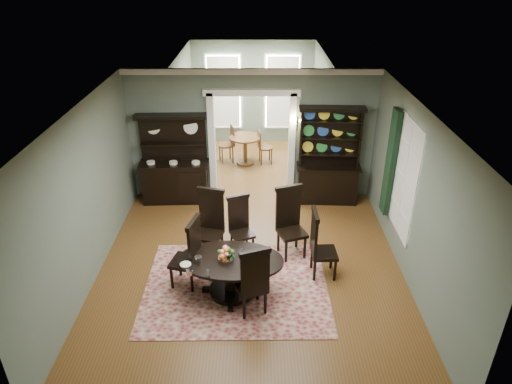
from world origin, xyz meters
TOP-DOWN VIEW (x-y plane):
  - room at (0.00, 0.04)m, footprint 5.51×6.01m
  - parlor at (0.00, 5.53)m, footprint 3.51×3.50m
  - doorway_trim at (0.00, 3.00)m, footprint 2.08×0.25m
  - right_window at (2.69, 0.93)m, footprint 0.15×1.47m
  - wall_sconce at (0.95, 2.85)m, footprint 0.27×0.21m
  - rug at (-0.24, -0.39)m, footprint 3.16×2.54m
  - dining_table at (-0.31, -0.53)m, footprint 1.81×1.72m
  - centerpiece at (-0.39, -0.54)m, footprint 1.39×0.89m
  - chair_far_left at (-0.75, 0.61)m, footprint 0.61×0.59m
  - chair_far_mid at (-0.20, 0.73)m, footprint 0.55×0.54m
  - chair_far_right at (0.73, 0.68)m, footprint 0.64×0.63m
  - chair_end_left at (-1.01, -0.34)m, footprint 0.57×0.59m
  - chair_end_right at (1.19, -0.04)m, footprint 0.47×0.50m
  - chair_near at (0.06, -1.05)m, footprint 0.60×0.59m
  - sideboard at (-1.76, 2.76)m, footprint 1.57×0.61m
  - welsh_dresser at (1.73, 2.76)m, footprint 1.45×0.59m
  - parlor_table at (-0.20, 4.81)m, footprint 0.85×0.85m
  - parlor_chair_left at (-0.66, 5.01)m, footprint 0.47×0.46m
  - parlor_chair_right at (0.29, 4.87)m, footprint 0.42×0.41m

SIDE VIEW (x-z plane):
  - rug at x=-0.24m, z-range 0.00..0.01m
  - dining_table at x=-0.31m, z-range 0.13..0.82m
  - parlor_chair_right at x=0.29m, z-range 0.03..0.98m
  - parlor_table at x=-0.20m, z-range 0.12..0.91m
  - parlor_chair_left at x=-0.66m, z-range 0.04..1.05m
  - chair_far_mid at x=-0.20m, z-range 0.03..1.19m
  - chair_near at x=0.06m, z-range 0.03..1.32m
  - chair_end_right at x=1.19m, z-range 0.03..1.33m
  - chair_end_left at x=-1.01m, z-range 0.03..1.36m
  - chair_far_left at x=-0.75m, z-range 0.03..1.39m
  - sideboard at x=-1.76m, z-range -0.31..1.74m
  - chair_far_right at x=0.73m, z-range 0.03..1.41m
  - centerpiece at x=-0.39m, z-range 0.64..0.87m
  - welsh_dresser at x=1.73m, z-range -0.31..1.92m
  - parlor at x=0.00m, z-range 0.01..3.02m
  - room at x=0.00m, z-range 0.07..3.08m
  - right_window at x=2.69m, z-range 0.54..2.66m
  - doorway_trim at x=0.00m, z-range 0.33..2.90m
  - wall_sconce at x=0.95m, z-range 1.79..1.99m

